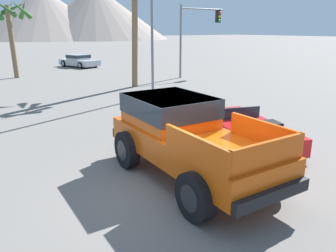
{
  "coord_description": "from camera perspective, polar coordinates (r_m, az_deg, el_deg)",
  "views": [
    {
      "loc": [
        -4.12,
        -5.79,
        3.49
      ],
      "look_at": [
        0.33,
        0.98,
        1.09
      ],
      "focal_mm": 35.0,
      "sensor_mm": 36.0,
      "label": 1
    }
  ],
  "objects": [
    {
      "name": "ground_plane",
      "position": [
        7.92,
        1.9,
        -9.66
      ],
      "size": [
        320.0,
        320.0,
        0.0
      ],
      "primitive_type": "plane",
      "color": "slate"
    },
    {
      "name": "orange_pickup_truck",
      "position": [
        7.94,
        2.67,
        -1.16
      ],
      "size": [
        2.34,
        5.07,
        1.89
      ],
      "rotation": [
        0.0,
        0.0,
        -0.02
      ],
      "color": "#CC4C0C",
      "rests_on": "ground_plane"
    },
    {
      "name": "red_convertible_car",
      "position": [
        10.64,
        13.33,
        -0.66
      ],
      "size": [
        2.85,
        4.4,
        1.06
      ],
      "rotation": [
        0.0,
        0.0,
        -0.31
      ],
      "color": "red",
      "rests_on": "ground_plane"
    },
    {
      "name": "parked_car_silver",
      "position": [
        33.22,
        -15.23,
        10.93
      ],
      "size": [
        3.01,
        4.53,
        1.17
      ],
      "rotation": [
        0.0,
        0.0,
        3.46
      ],
      "color": "#B7BABF",
      "rests_on": "ground_plane"
    },
    {
      "name": "traffic_light_main",
      "position": [
        25.62,
        5.34,
        16.81
      ],
      "size": [
        4.08,
        0.38,
        5.18
      ],
      "color": "slate",
      "rests_on": "ground_plane"
    },
    {
      "name": "palm_tree_short",
      "position": [
        27.14,
        -25.86,
        16.44
      ],
      "size": [
        2.96,
        2.94,
        5.55
      ],
      "color": "brown",
      "rests_on": "ground_plane"
    }
  ]
}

